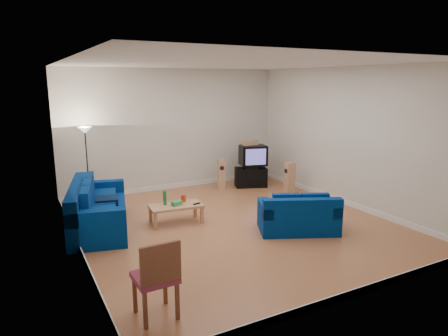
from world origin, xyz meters
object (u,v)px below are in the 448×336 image
sofa_three_seat (96,212)px  coffee_table (176,207)px  television (253,155)px  sofa_loveseat (299,218)px  tv_stand (251,177)px

sofa_three_seat → coffee_table: bearing=86.4°
television → sofa_loveseat: bearing=-91.8°
sofa_three_seat → coffee_table: (1.51, -0.46, -0.00)m
coffee_table → tv_stand: tv_stand is taller
sofa_three_seat → tv_stand: 4.62m
coffee_table → tv_stand: 3.42m
coffee_table → television: (2.96, 1.75, 0.55)m
sofa_three_seat → tv_stand: bearing=120.0°
coffee_table → television: size_ratio=1.37×
sofa_three_seat → tv_stand: (4.43, 1.34, -0.08)m
tv_stand → television: size_ratio=1.05×
sofa_three_seat → television: (4.47, 1.30, 0.55)m
tv_stand → television: bearing=-25.0°
sofa_loveseat → coffee_table: bearing=165.5°
sofa_loveseat → coffee_table: sofa_loveseat is taller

